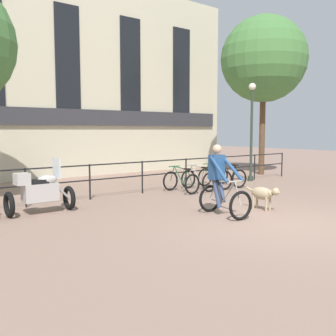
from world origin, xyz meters
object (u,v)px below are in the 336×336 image
at_px(parked_bicycle_far_end, 230,176).
at_px(street_lamp, 252,126).
at_px(parked_bicycle_mid_left, 199,180).
at_px(parked_motorcycle, 40,191).
at_px(cyclist_with_bike, 221,184).
at_px(parked_bicycle_mid_right, 215,178).
at_px(parked_bicycle_near_lamp, 181,182).
at_px(dog, 263,194).

xyz_separation_m(parked_bicycle_far_end, street_lamp, (1.78, 0.51, 1.84)).
bearing_deg(parked_bicycle_mid_left, parked_motorcycle, 3.39).
bearing_deg(parked_motorcycle, cyclist_with_bike, -130.04).
distance_m(parked_bicycle_far_end, street_lamp, 2.61).
xyz_separation_m(parked_bicycle_mid_left, parked_bicycle_mid_right, (0.78, 0.00, 0.00)).
distance_m(parked_bicycle_near_lamp, street_lamp, 4.54).
bearing_deg(parked_bicycle_near_lamp, parked_bicycle_mid_left, 177.24).
relative_size(parked_bicycle_near_lamp, parked_bicycle_far_end, 0.96).
distance_m(parked_bicycle_near_lamp, parked_bicycle_mid_left, 0.78).
xyz_separation_m(parked_motorcycle, parked_bicycle_far_end, (7.18, 0.36, -0.20)).
bearing_deg(cyclist_with_bike, dog, -6.37).
xyz_separation_m(parked_bicycle_mid_left, parked_bicycle_far_end, (1.56, 0.00, 0.00)).
height_order(parked_motorcycle, parked_bicycle_mid_right, parked_motorcycle).
bearing_deg(dog, parked_motorcycle, 140.63).
relative_size(cyclist_with_bike, dog, 1.70).
xyz_separation_m(dog, parked_bicycle_far_end, (2.53, 3.48, -0.06)).
relative_size(cyclist_with_bike, parked_bicycle_mid_right, 1.50).
relative_size(cyclist_with_bike, parked_bicycle_mid_left, 1.53).
height_order(cyclist_with_bike, street_lamp, street_lamp).
bearing_deg(parked_bicycle_mid_right, parked_bicycle_mid_left, 2.35).
bearing_deg(parked_bicycle_near_lamp, cyclist_with_bike, 62.63).
xyz_separation_m(cyclist_with_bike, parked_bicycle_mid_right, (3.03, 3.21, -0.41)).
distance_m(dog, parked_motorcycle, 5.60).
xyz_separation_m(parked_motorcycle, street_lamp, (8.96, 0.87, 1.64)).
bearing_deg(parked_bicycle_mid_left, parked_bicycle_far_end, 179.71).
height_order(cyclist_with_bike, parked_bicycle_near_lamp, cyclist_with_bike).
bearing_deg(parked_bicycle_near_lamp, dog, 84.03).
relative_size(parked_motorcycle, street_lamp, 0.41).
distance_m(dog, street_lamp, 6.14).
relative_size(parked_bicycle_mid_left, parked_bicycle_far_end, 0.93).
bearing_deg(parked_bicycle_mid_right, parked_motorcycle, 5.59).
relative_size(parked_bicycle_mid_right, parked_bicycle_far_end, 0.95).
height_order(parked_bicycle_near_lamp, parked_bicycle_far_end, same).
height_order(parked_motorcycle, street_lamp, street_lamp).
distance_m(parked_bicycle_mid_left, parked_bicycle_far_end, 1.56).
distance_m(dog, parked_bicycle_mid_right, 3.90).
xyz_separation_m(parked_bicycle_mid_right, parked_bicycle_far_end, (0.78, 0.00, -0.00)).
xyz_separation_m(cyclist_with_bike, dog, (1.28, -0.27, -0.34)).
bearing_deg(street_lamp, parked_bicycle_mid_right, -168.68).
height_order(parked_bicycle_mid_left, parked_bicycle_far_end, same).
height_order(parked_bicycle_mid_right, street_lamp, street_lamp).
distance_m(parked_motorcycle, parked_bicycle_mid_left, 5.64).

